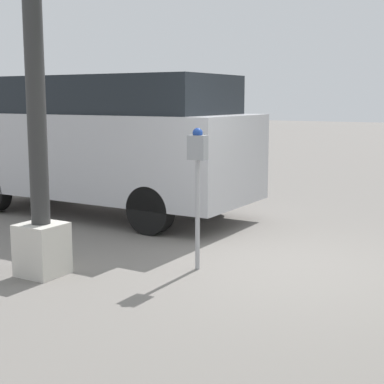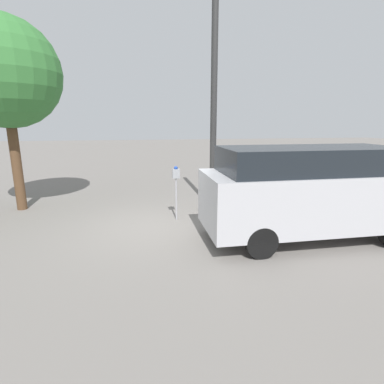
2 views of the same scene
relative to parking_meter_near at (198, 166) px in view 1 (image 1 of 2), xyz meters
name	(u,v)px [view 1 (image 1 of 2)]	position (x,y,z in m)	size (l,w,h in m)	color
ground_plane	(274,267)	(-0.68, -0.51, -1.13)	(80.00, 80.00, 0.00)	slate
parking_meter_near	(198,166)	(0.00, 0.00, 0.00)	(0.20, 0.11, 1.53)	#9E9EA3
lamp_post	(34,47)	(1.30, 1.01, 1.22)	(0.44, 0.44, 6.21)	beige
parked_van	(100,140)	(2.92, -1.95, 0.05)	(5.06, 1.90, 2.17)	#B2B2B7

